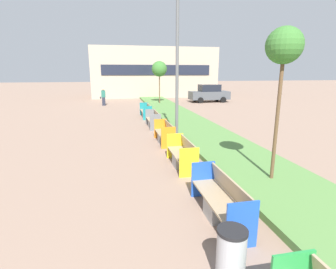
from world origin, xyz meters
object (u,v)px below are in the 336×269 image
at_px(bench_teal_frame, 146,112).
at_px(parked_car_distant, 209,93).
at_px(bench_orange_frame, 165,135).
at_px(bench_blue_frame, 220,202).
at_px(bench_grey_frame, 154,121).
at_px(litter_bin, 231,256).
at_px(sapling_tree_near, 284,49).
at_px(pedestrian_walking, 103,97).
at_px(street_lamp_post, 177,49).
at_px(sapling_tree_far, 159,69).
at_px(bench_yellow_frame, 182,156).

height_order(bench_teal_frame, parked_car_distant, parked_car_distant).
height_order(bench_orange_frame, parked_car_distant, parked_car_distant).
bearing_deg(bench_blue_frame, bench_grey_frame, 90.01).
bearing_deg(litter_bin, parked_car_distant, 70.48).
relative_size(bench_orange_frame, sapling_tree_near, 0.45).
xyz_separation_m(bench_blue_frame, bench_grey_frame, (-0.00, 10.00, -0.01)).
height_order(bench_orange_frame, bench_teal_frame, same).
height_order(bench_teal_frame, pedestrian_walking, pedestrian_walking).
relative_size(litter_bin, sapling_tree_near, 0.21).
bearing_deg(bench_grey_frame, litter_bin, -92.75).
distance_m(street_lamp_post, sapling_tree_far, 13.90).
relative_size(bench_blue_frame, pedestrian_walking, 1.32).
height_order(litter_bin, sapling_tree_far, sapling_tree_far).
relative_size(bench_grey_frame, pedestrian_walking, 1.21).
relative_size(bench_yellow_frame, sapling_tree_near, 0.45).
distance_m(street_lamp_post, parked_car_distant, 17.13).
distance_m(bench_yellow_frame, pedestrian_walking, 18.01).
height_order(sapling_tree_far, parked_car_distant, sapling_tree_far).
bearing_deg(bench_blue_frame, bench_orange_frame, 90.03).
relative_size(bench_teal_frame, sapling_tree_far, 0.53).
xyz_separation_m(bench_orange_frame, bench_grey_frame, (0.00, 3.50, 0.00)).
distance_m(bench_teal_frame, sapling_tree_far, 7.94).
xyz_separation_m(bench_blue_frame, pedestrian_walking, (-3.21, 21.05, 0.47)).
distance_m(bench_blue_frame, sapling_tree_near, 4.28).
height_order(bench_orange_frame, sapling_tree_near, sapling_tree_near).
bearing_deg(street_lamp_post, sapling_tree_near, -73.63).
distance_m(bench_yellow_frame, bench_teal_frame, 10.20).
xyz_separation_m(bench_blue_frame, bench_teal_frame, (0.00, 13.54, 0.00)).
relative_size(bench_yellow_frame, litter_bin, 2.18).
relative_size(street_lamp_post, sapling_tree_far, 1.80).
distance_m(bench_orange_frame, bench_grey_frame, 3.50).
height_order(bench_yellow_frame, street_lamp_post, street_lamp_post).
height_order(bench_yellow_frame, sapling_tree_near, sapling_tree_near).
relative_size(bench_orange_frame, parked_car_distant, 0.47).
xyz_separation_m(bench_orange_frame, bench_teal_frame, (0.00, 7.04, 0.01)).
bearing_deg(sapling_tree_far, pedestrian_walking, 174.53).
bearing_deg(pedestrian_walking, sapling_tree_far, -5.47).
relative_size(sapling_tree_near, parked_car_distant, 1.03).
bearing_deg(bench_blue_frame, bench_teal_frame, 90.00).
bearing_deg(bench_blue_frame, pedestrian_walking, 98.67).
xyz_separation_m(pedestrian_walking, parked_car_distant, (11.04, 0.88, 0.07)).
distance_m(bench_orange_frame, street_lamp_post, 3.84).
bearing_deg(bench_teal_frame, bench_yellow_frame, -90.02).
relative_size(street_lamp_post, sapling_tree_near, 1.74).
bearing_deg(parked_car_distant, bench_grey_frame, -123.99).
bearing_deg(street_lamp_post, bench_teal_frame, 95.14).
xyz_separation_m(sapling_tree_far, pedestrian_walking, (-5.39, 0.52, -2.59)).
xyz_separation_m(bench_grey_frame, sapling_tree_near, (2.18, -8.59, 3.41)).
bearing_deg(sapling_tree_near, bench_teal_frame, 100.18).
xyz_separation_m(bench_yellow_frame, pedestrian_walking, (-3.21, 17.72, 0.48)).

